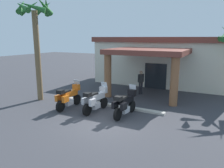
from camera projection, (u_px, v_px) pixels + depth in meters
name	position (u px, v px, depth m)	size (l,w,h in m)	color
ground_plane	(106.00, 122.00, 10.97)	(80.00, 80.00, 0.00)	#38383D
motel_building	(164.00, 60.00, 20.21)	(12.30, 10.73, 4.24)	silver
motorcycle_orange	(69.00, 97.00, 12.99)	(0.70, 2.21, 1.61)	black
motorcycle_silver	(95.00, 100.00, 12.34)	(0.74, 2.21, 1.61)	black
motorcycle_black	(125.00, 104.00, 11.65)	(0.74, 2.21, 1.61)	black
pedestrian	(141.00, 81.00, 16.17)	(0.36, 0.44, 1.78)	black
palm_tree_roadside	(36.00, 26.00, 13.89)	(2.39, 2.40, 6.71)	brown
curb_strip	(107.00, 104.00, 13.66)	(7.34, 0.36, 0.12)	#ADA89E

